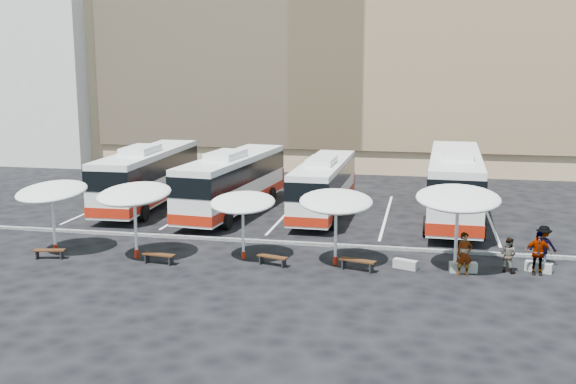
% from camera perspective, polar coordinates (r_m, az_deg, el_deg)
% --- Properties ---
extents(ground, '(120.00, 120.00, 0.00)m').
position_cam_1_polar(ground, '(34.01, -2.68, -4.51)').
color(ground, black).
rests_on(ground, ground).
extents(sandstone_building, '(42.00, 18.25, 29.60)m').
position_cam_1_polar(sandstone_building, '(64.26, 4.45, 14.04)').
color(sandstone_building, tan).
rests_on(sandstone_building, ground).
extents(apartment_block, '(14.00, 14.00, 18.00)m').
position_cam_1_polar(apartment_block, '(69.85, -19.87, 10.20)').
color(apartment_block, silver).
rests_on(apartment_block, ground).
extents(curb_divider, '(34.00, 0.25, 0.15)m').
position_cam_1_polar(curb_divider, '(34.46, -2.47, -4.18)').
color(curb_divider, black).
rests_on(curb_divider, ground).
extents(bay_lines, '(24.15, 12.00, 0.01)m').
position_cam_1_polar(bay_lines, '(41.58, 0.04, -1.65)').
color(bay_lines, white).
rests_on(bay_lines, ground).
extents(bus_0, '(3.20, 12.60, 3.97)m').
position_cam_1_polar(bus_0, '(43.76, -11.77, 1.45)').
color(bus_0, white).
rests_on(bus_0, ground).
extents(bus_1, '(3.81, 12.50, 3.90)m').
position_cam_1_polar(bus_1, '(41.03, -4.70, 0.97)').
color(bus_1, white).
rests_on(bus_1, ground).
extents(bus_2, '(2.76, 11.31, 3.58)m').
position_cam_1_polar(bus_2, '(40.57, 3.05, 0.65)').
color(bus_2, white).
rests_on(bus_2, ground).
extents(bus_3, '(3.44, 13.59, 4.29)m').
position_cam_1_polar(bus_3, '(40.28, 13.93, 0.79)').
color(bus_3, white).
rests_on(bus_3, ground).
extents(sunshade_0, '(3.96, 3.99, 3.50)m').
position_cam_1_polar(sunshade_0, '(33.96, -19.37, 0.01)').
color(sunshade_0, white).
rests_on(sunshade_0, ground).
extents(sunshade_1, '(4.03, 4.06, 3.59)m').
position_cam_1_polar(sunshade_1, '(31.85, -12.89, -0.20)').
color(sunshade_1, white).
rests_on(sunshade_1, ground).
extents(sunshade_2, '(3.09, 3.13, 3.16)m').
position_cam_1_polar(sunshade_2, '(31.07, -3.85, -0.91)').
color(sunshade_2, white).
rests_on(sunshade_2, ground).
extents(sunshade_3, '(3.87, 3.90, 3.45)m').
position_cam_1_polar(sunshade_3, '(30.08, 4.09, -0.83)').
color(sunshade_3, white).
rests_on(sunshade_3, ground).
extents(sunshade_4, '(3.82, 3.86, 3.81)m').
position_cam_1_polar(sunshade_4, '(30.00, 14.21, -0.56)').
color(sunshade_4, white).
rests_on(sunshade_4, ground).
extents(wood_bench_0, '(1.49, 0.67, 0.44)m').
position_cam_1_polar(wood_bench_0, '(33.48, -19.56, -4.79)').
color(wood_bench_0, black).
rests_on(wood_bench_0, ground).
extents(wood_bench_1, '(1.57, 0.58, 0.47)m').
position_cam_1_polar(wood_bench_1, '(31.33, -10.88, -5.36)').
color(wood_bench_1, black).
rests_on(wood_bench_1, ground).
extents(wood_bench_2, '(1.50, 0.79, 0.44)m').
position_cam_1_polar(wood_bench_2, '(30.52, -1.32, -5.64)').
color(wood_bench_2, black).
rests_on(wood_bench_2, ground).
extents(wood_bench_3, '(1.69, 0.86, 0.50)m').
position_cam_1_polar(wood_bench_3, '(29.94, 5.92, -5.94)').
color(wood_bench_3, black).
rests_on(wood_bench_3, ground).
extents(conc_bench_0, '(1.13, 0.71, 0.40)m').
position_cam_1_polar(conc_bench_0, '(30.57, 9.91, -6.05)').
color(conc_bench_0, gray).
rests_on(conc_bench_0, ground).
extents(conc_bench_1, '(1.22, 0.56, 0.44)m').
position_cam_1_polar(conc_bench_1, '(30.60, 14.61, -6.19)').
color(conc_bench_1, gray).
rests_on(conc_bench_1, ground).
extents(conc_bench_2, '(1.20, 0.73, 0.43)m').
position_cam_1_polar(conc_bench_2, '(31.65, 20.46, -5.97)').
color(conc_bench_2, gray).
rests_on(conc_bench_2, ground).
extents(passenger_0, '(0.78, 0.60, 1.90)m').
position_cam_1_polar(passenger_0, '(29.96, 14.71, -5.10)').
color(passenger_0, black).
rests_on(passenger_0, ground).
extents(passenger_1, '(0.96, 0.90, 1.57)m').
position_cam_1_polar(passenger_1, '(30.96, 18.18, -5.09)').
color(passenger_1, black).
rests_on(passenger_1, ground).
extents(passenger_2, '(1.12, 0.47, 1.91)m').
position_cam_1_polar(passenger_2, '(31.06, 20.38, -4.86)').
color(passenger_2, black).
rests_on(passenger_2, ground).
extents(passenger_3, '(1.25, 0.78, 1.86)m').
position_cam_1_polar(passenger_3, '(32.44, 20.79, -4.28)').
color(passenger_3, black).
rests_on(passenger_3, ground).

